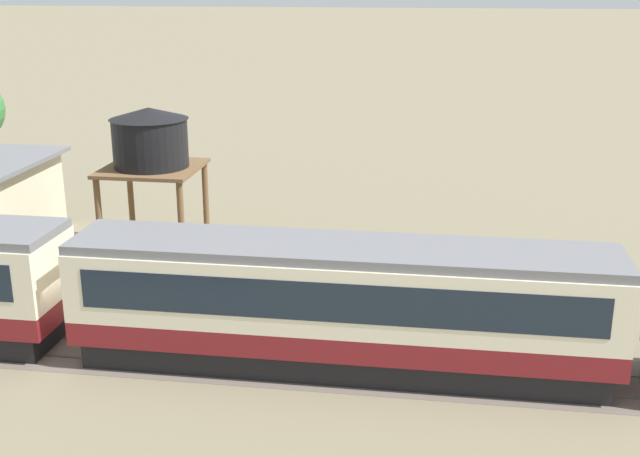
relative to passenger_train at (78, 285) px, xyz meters
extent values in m
plane|color=#7A7056|center=(-0.31, 0.18, -2.36)|extent=(600.00, 600.00, 0.00)
cube|color=maroon|center=(8.95, 0.00, -1.06)|extent=(17.46, 3.20, 0.80)
cube|color=beige|center=(8.95, 0.00, 0.47)|extent=(17.46, 3.20, 2.26)
cube|color=#192330|center=(8.95, 0.00, 0.58)|extent=(16.06, 3.24, 1.26)
cube|color=slate|center=(8.95, 0.00, 1.75)|extent=(17.46, 3.01, 0.30)
cube|color=black|center=(8.95, 0.00, -1.90)|extent=(16.76, 2.75, 0.88)
cylinder|color=black|center=(14.71, -0.72, -1.91)|extent=(0.90, 0.18, 0.90)
cylinder|color=black|center=(14.71, 0.72, -1.91)|extent=(0.90, 0.18, 0.90)
cylinder|color=black|center=(3.19, -0.72, -1.91)|extent=(0.90, 0.18, 0.90)
cylinder|color=black|center=(3.19, 0.72, -1.91)|extent=(0.90, 0.18, 0.90)
cube|color=#665B51|center=(9.02, 0.00, -2.35)|extent=(122.73, 3.60, 0.01)
cube|color=#4C4238|center=(9.02, -0.72, -2.34)|extent=(122.73, 0.12, 0.04)
cube|color=#4C4238|center=(9.02, 0.72, -2.34)|extent=(122.73, 0.12, 0.04)
cylinder|color=brown|center=(1.05, 11.61, -0.35)|extent=(0.28, 0.28, 4.01)
cylinder|color=brown|center=(-2.66, 11.61, -0.35)|extent=(0.28, 0.28, 4.01)
cylinder|color=brown|center=(1.05, 7.90, -0.35)|extent=(0.28, 0.28, 4.01)
cylinder|color=brown|center=(-2.66, 7.90, -0.35)|extent=(0.28, 0.28, 4.01)
cube|color=brown|center=(-0.80, 9.76, 1.73)|extent=(4.21, 4.21, 0.16)
cylinder|color=black|center=(-0.80, 9.76, 2.88)|extent=(3.32, 3.32, 2.15)
cone|color=black|center=(-0.80, 9.76, 4.21)|extent=(3.48, 3.48, 0.50)
camera|label=1|loc=(11.82, -23.68, 10.00)|focal=45.00mm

